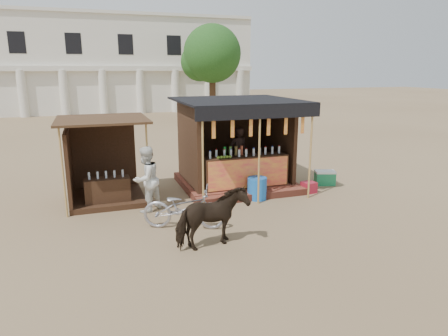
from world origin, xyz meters
TOP-DOWN VIEW (x-y plane):
  - ground at (0.00, 0.00)m, footprint 120.00×120.00m
  - main_stall at (1.01, 3.36)m, footprint 3.60×3.61m
  - secondary_stall at (-3.17, 3.24)m, footprint 2.40×2.40m
  - cow at (-1.06, -0.73)m, footprint 1.64×0.99m
  - motorbike at (-1.37, 0.48)m, footprint 2.07×1.37m
  - bystander at (-2.03, 1.98)m, footprint 1.07×1.05m
  - blue_barrel at (1.13, 1.94)m, footprint 0.57×0.57m
  - red_crate at (2.88, 2.00)m, footprint 0.44×0.44m
  - cooler at (3.83, 2.60)m, footprint 0.75×0.62m
  - background_building at (-2.00, 29.94)m, footprint 26.00×7.45m
  - tree at (5.81, 22.14)m, footprint 4.50×4.40m

SIDE VIEW (x-z plane):
  - ground at x=0.00m, z-range 0.00..0.00m
  - red_crate at x=2.88m, z-range 0.00..0.33m
  - cooler at x=3.83m, z-range 0.00..0.46m
  - blue_barrel at x=1.13m, z-range 0.00..0.64m
  - motorbike at x=-1.37m, z-range 0.00..1.03m
  - cow at x=-1.06m, z-range 0.00..1.29m
  - secondary_stall at x=-3.17m, z-range -0.34..2.04m
  - bystander at x=-2.03m, z-range 0.00..1.74m
  - main_stall at x=1.01m, z-range -0.36..2.42m
  - background_building at x=-2.00m, z-range -0.11..8.07m
  - tree at x=5.81m, z-range 1.13..8.13m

